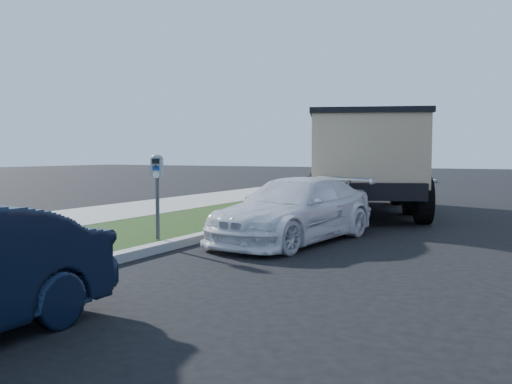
% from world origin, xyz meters
% --- Properties ---
extents(ground, '(120.00, 120.00, 0.00)m').
position_xyz_m(ground, '(0.00, 0.00, 0.00)').
color(ground, black).
rests_on(ground, ground).
extents(streetside, '(6.12, 50.00, 0.15)m').
position_xyz_m(streetside, '(-5.57, 2.00, 0.07)').
color(streetside, gray).
rests_on(streetside, ground).
extents(parking_meter, '(0.25, 0.21, 1.55)m').
position_xyz_m(parking_meter, '(-2.91, 0.02, 1.27)').
color(parking_meter, '#3F4247').
rests_on(parking_meter, ground).
extents(white_wagon, '(2.35, 4.46, 1.23)m').
position_xyz_m(white_wagon, '(-0.99, 1.85, 0.62)').
color(white_wagon, white).
rests_on(white_wagon, ground).
extents(dump_truck, '(5.14, 7.95, 2.93)m').
position_xyz_m(dump_truck, '(-1.56, 8.11, 1.65)').
color(dump_truck, black).
rests_on(dump_truck, ground).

